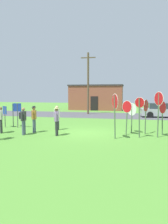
{
  "coord_description": "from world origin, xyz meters",
  "views": [
    {
      "loc": [
        2.79,
        -12.87,
        2.57
      ],
      "look_at": [
        -0.15,
        0.64,
        1.3
      ],
      "focal_mm": 33.14,
      "sensor_mm": 36.0,
      "label": 1
    }
  ],
  "objects_px": {
    "info_panel_leftmost": "(17,111)",
    "parked_car_on_street": "(161,111)",
    "person_on_left": "(1,118)",
    "info_panel_rightmost": "(5,113)",
    "utility_pole": "(88,82)",
    "stop_sign_low_front": "(115,108)",
    "person_with_sunhat": "(34,118)",
    "person_in_dark_shirt": "(23,119)",
    "info_panel_middle": "(13,111)",
    "stop_sign_rear_right": "(158,106)",
    "person_in_teal": "(57,119)",
    "stop_sign_center_cluster": "(146,110)",
    "person_near_signs": "(57,116)",
    "stop_sign_rear_left": "(132,113)",
    "stop_sign_tallest": "(139,111)",
    "stop_sign_leaning_right": "(163,112)",
    "stop_sign_leaning_left": "(127,112)"
  },
  "relations": [
    {
      "from": "parked_car_on_street",
      "to": "stop_sign_rear_right",
      "type": "relative_size",
      "value": 1.66
    },
    {
      "from": "person_with_sunhat",
      "to": "parked_car_on_street",
      "type": "bearing_deg",
      "value": 49.41
    },
    {
      "from": "parked_car_on_street",
      "to": "stop_sign_rear_left",
      "type": "xyz_separation_m",
      "value": [
        -3.2,
        -9.72,
        0.62
      ]
    },
    {
      "from": "person_on_left",
      "to": "info_panel_rightmost",
      "type": "relative_size",
      "value": 1.06
    },
    {
      "from": "person_on_left",
      "to": "parked_car_on_street",
      "type": "bearing_deg",
      "value": 45.49
    },
    {
      "from": "stop_sign_leaning_left",
      "to": "person_in_teal",
      "type": "relative_size",
      "value": 1.22
    },
    {
      "from": "person_in_dark_shirt",
      "to": "info_panel_middle",
      "type": "bearing_deg",
      "value": 130.62
    },
    {
      "from": "utility_pole",
      "to": "stop_sign_center_cluster",
      "type": "height_order",
      "value": "utility_pole"
    },
    {
      "from": "person_in_teal",
      "to": "info_panel_rightmost",
      "type": "height_order",
      "value": "person_in_teal"
    },
    {
      "from": "info_panel_rightmost",
      "to": "stop_sign_tallest",
      "type": "bearing_deg",
      "value": -9.4
    },
    {
      "from": "info_panel_leftmost",
      "to": "parked_car_on_street",
      "type": "bearing_deg",
      "value": 39.64
    },
    {
      "from": "info_panel_leftmost",
      "to": "stop_sign_tallest",
      "type": "bearing_deg",
      "value": -10.98
    },
    {
      "from": "parked_car_on_street",
      "to": "person_in_teal",
      "type": "distance_m",
      "value": 13.91
    },
    {
      "from": "person_in_teal",
      "to": "person_near_signs",
      "type": "relative_size",
      "value": 1.03
    },
    {
      "from": "stop_sign_leaning_right",
      "to": "stop_sign_rear_right",
      "type": "height_order",
      "value": "stop_sign_rear_right"
    },
    {
      "from": "parked_car_on_street",
      "to": "info_panel_rightmost",
      "type": "relative_size",
      "value": 2.76
    },
    {
      "from": "parked_car_on_street",
      "to": "info_panel_middle",
      "type": "distance_m",
      "value": 15.13
    },
    {
      "from": "stop_sign_leaning_left",
      "to": "stop_sign_rear_right",
      "type": "relative_size",
      "value": 0.8
    },
    {
      "from": "stop_sign_low_front",
      "to": "stop_sign_rear_right",
      "type": "height_order",
      "value": "stop_sign_rear_right"
    },
    {
      "from": "stop_sign_center_cluster",
      "to": "stop_sign_rear_right",
      "type": "height_order",
      "value": "stop_sign_rear_right"
    },
    {
      "from": "info_panel_rightmost",
      "to": "stop_sign_rear_right",
      "type": "bearing_deg",
      "value": -6.83
    },
    {
      "from": "stop_sign_leaning_right",
      "to": "info_panel_middle",
      "type": "bearing_deg",
      "value": 174.97
    },
    {
      "from": "person_on_left",
      "to": "person_with_sunhat",
      "type": "bearing_deg",
      "value": 17.54
    },
    {
      "from": "stop_sign_tallest",
      "to": "stop_sign_rear_right",
      "type": "relative_size",
      "value": 0.88
    },
    {
      "from": "stop_sign_leaning_right",
      "to": "person_with_sunhat",
      "type": "xyz_separation_m",
      "value": [
        -8.04,
        -0.95,
        -0.44
      ]
    },
    {
      "from": "stop_sign_rear_right",
      "to": "person_in_teal",
      "type": "bearing_deg",
      "value": -172.82
    },
    {
      "from": "stop_sign_rear_left",
      "to": "stop_sign_tallest",
      "type": "distance_m",
      "value": 1.54
    },
    {
      "from": "stop_sign_rear_left",
      "to": "stop_sign_center_cluster",
      "type": "height_order",
      "value": "stop_sign_center_cluster"
    },
    {
      "from": "info_panel_middle",
      "to": "stop_sign_low_front",
      "type": "bearing_deg",
      "value": -18.57
    },
    {
      "from": "stop_sign_rear_right",
      "to": "stop_sign_leaning_left",
      "type": "bearing_deg",
      "value": 167.6
    },
    {
      "from": "stop_sign_rear_left",
      "to": "info_panel_rightmost",
      "type": "distance_m",
      "value": 9.27
    },
    {
      "from": "stop_sign_low_front",
      "to": "person_in_teal",
      "type": "bearing_deg",
      "value": 177.6
    },
    {
      "from": "person_in_teal",
      "to": "stop_sign_low_front",
      "type": "bearing_deg",
      "value": -2.4
    },
    {
      "from": "person_in_dark_shirt",
      "to": "info_panel_rightmost",
      "type": "relative_size",
      "value": 1.06
    },
    {
      "from": "stop_sign_rear_left",
      "to": "stop_sign_tallest",
      "type": "xyz_separation_m",
      "value": [
        0.4,
        -1.47,
        0.24
      ]
    },
    {
      "from": "stop_sign_rear_right",
      "to": "person_with_sunhat",
      "type": "distance_m",
      "value": 7.73
    },
    {
      "from": "utility_pole",
      "to": "info_panel_rightmost",
      "type": "xyz_separation_m",
      "value": [
        -4.16,
        -11.16,
        -2.8
      ]
    },
    {
      "from": "info_panel_leftmost",
      "to": "utility_pole",
      "type": "bearing_deg",
      "value": 74.06
    },
    {
      "from": "stop_sign_low_front",
      "to": "person_in_teal",
      "type": "height_order",
      "value": "stop_sign_low_front"
    },
    {
      "from": "utility_pole",
      "to": "stop_sign_tallest",
      "type": "distance_m",
      "value": 14.09
    },
    {
      "from": "parked_car_on_street",
      "to": "person_on_left",
      "type": "height_order",
      "value": "person_on_left"
    },
    {
      "from": "stop_sign_low_front",
      "to": "stop_sign_leaning_right",
      "type": "bearing_deg",
      "value": 31.69
    },
    {
      "from": "info_panel_middle",
      "to": "info_panel_rightmost",
      "type": "relative_size",
      "value": 1.11
    },
    {
      "from": "parked_car_on_street",
      "to": "stop_sign_low_front",
      "type": "height_order",
      "value": "stop_sign_low_front"
    },
    {
      "from": "stop_sign_center_cluster",
      "to": "info_panel_leftmost",
      "type": "xyz_separation_m",
      "value": [
        -9.11,
        0.44,
        -0.24
      ]
    },
    {
      "from": "stop_sign_leaning_left",
      "to": "info_panel_middle",
      "type": "height_order",
      "value": "stop_sign_leaning_left"
    },
    {
      "from": "stop_sign_center_cluster",
      "to": "person_in_teal",
      "type": "bearing_deg",
      "value": -162.41
    },
    {
      "from": "parked_car_on_street",
      "to": "info_panel_leftmost",
      "type": "distance_m",
      "value": 14.91
    },
    {
      "from": "person_in_teal",
      "to": "parked_car_on_street",
      "type": "bearing_deg",
      "value": 56.65
    },
    {
      "from": "person_on_left",
      "to": "stop_sign_leaning_right",
      "type": "bearing_deg",
      "value": 8.98
    }
  ]
}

